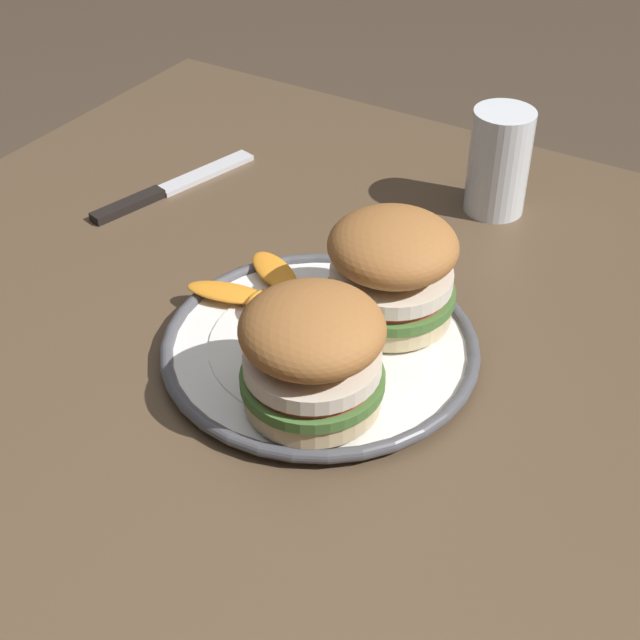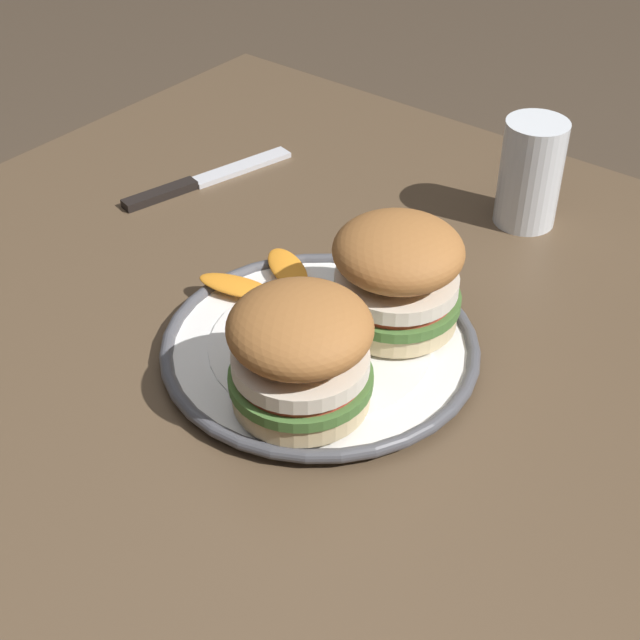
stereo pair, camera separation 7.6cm
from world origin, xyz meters
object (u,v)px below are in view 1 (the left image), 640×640
object	(u,v)px
sandwich_half_right	(315,349)
table_knife	(164,191)
dining_table	(245,464)
drinking_glass	(498,169)
dinner_plate	(320,347)
sandwich_half_left	(392,268)

from	to	relation	value
sandwich_half_right	table_knife	world-z (taller)	sandwich_half_right
dining_table	drinking_glass	xyz separation A→B (m)	(-0.39, 0.07, 0.15)
sandwich_half_right	drinking_glass	world-z (taller)	sandwich_half_right
dinner_plate	sandwich_half_right	world-z (taller)	sandwich_half_right
dinner_plate	dining_table	bearing A→B (deg)	-29.70
drinking_glass	table_knife	distance (m)	0.37
sandwich_half_left	drinking_glass	bearing A→B (deg)	-179.55
sandwich_half_left	drinking_glass	distance (m)	0.25
sandwich_half_left	sandwich_half_right	distance (m)	0.13
dining_table	sandwich_half_left	size ratio (longest dim) A/B	9.44
sandwich_half_right	sandwich_half_left	bearing A→B (deg)	-179.58
sandwich_half_left	dinner_plate	bearing A→B (deg)	-27.69
dining_table	sandwich_half_left	distance (m)	0.23
drinking_glass	sandwich_half_left	bearing A→B (deg)	0.45
sandwich_half_left	sandwich_half_right	world-z (taller)	same
sandwich_half_right	drinking_glass	xyz separation A→B (m)	(-0.38, -0.00, -0.02)
drinking_glass	table_knife	size ratio (longest dim) A/B	0.54
sandwich_half_left	dining_table	bearing A→B (deg)	-28.73
sandwich_half_right	table_knife	distance (m)	0.41
dining_table	table_knife	world-z (taller)	table_knife
sandwich_half_right	table_knife	xyz separation A→B (m)	(-0.22, -0.34, -0.07)
dinner_plate	sandwich_half_right	xyz separation A→B (m)	(0.06, 0.04, 0.06)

